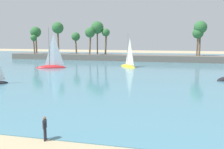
% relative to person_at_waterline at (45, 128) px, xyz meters
% --- Properties ---
extents(sea, '(220.00, 99.11, 0.06)m').
position_rel_person_at_waterline_xyz_m(sea, '(4.03, 49.70, -0.86)').
color(sea, teal).
rests_on(sea, ground).
extents(palm_headland, '(92.53, 6.06, 11.86)m').
position_rel_person_at_waterline_xyz_m(palm_headland, '(1.79, 59.24, 2.21)').
color(palm_headland, '#605B54').
rests_on(palm_headland, ground).
extents(person_at_waterline, '(0.28, 0.53, 1.67)m').
position_rel_person_at_waterline_xyz_m(person_at_waterline, '(0.00, 0.00, 0.00)').
color(person_at_waterline, '#23232D').
rests_on(person_at_waterline, ground).
extents(sailboat_near_shore, '(6.92, 4.37, 9.66)m').
position_rel_person_at_waterline_xyz_m(sailboat_near_shore, '(-18.30, 36.86, 0.04)').
color(sailboat_near_shore, red).
rests_on(sailboat_near_shore, sea).
extents(sailboat_mid_bay, '(5.14, 5.53, 8.44)m').
position_rel_person_at_waterline_xyz_m(sailboat_mid_bay, '(-1.63, 42.59, -0.07)').
color(sailboat_mid_bay, yellow).
rests_on(sailboat_mid_bay, sea).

